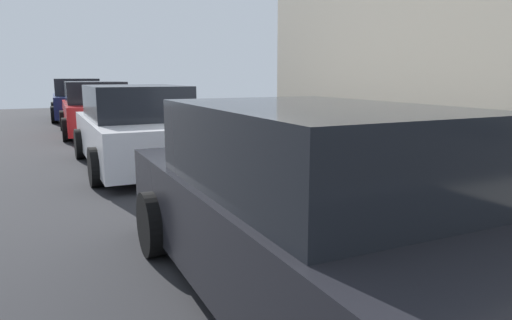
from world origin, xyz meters
name	(u,v)px	position (x,y,z in m)	size (l,w,h in m)	color
ground_plane	(248,172)	(0.00, 0.00, 0.00)	(40.00, 40.00, 0.00)	#28282B
sidewalk_curb	(356,158)	(0.00, -2.50, 0.07)	(18.00, 5.00, 0.14)	#ADA89E
suitcase_silver_0	(472,197)	(-4.11, -0.77, 0.43)	(0.51, 0.21, 0.81)	#9EA0A8
suitcase_red_1	(431,179)	(-3.55, -0.73, 0.53)	(0.42, 0.22, 1.09)	red
suitcase_black_2	(407,178)	(-3.07, -0.85, 0.43)	(0.37, 0.24, 0.85)	black
suitcase_navy_3	(380,171)	(-2.61, -0.79, 0.44)	(0.37, 0.19, 0.90)	navy
suitcase_teal_4	(360,166)	(-2.13, -0.83, 0.43)	(0.42, 0.24, 0.63)	#0F606B
suitcase_olive_5	(342,162)	(-1.65, -0.86, 0.40)	(0.37, 0.25, 0.74)	#59601E
suitcase_maroon_6	(323,150)	(-1.17, -0.83, 0.52)	(0.40, 0.27, 1.06)	maroon
suitcase_silver_7	(302,152)	(-0.71, -0.72, 0.43)	(0.35, 0.24, 0.86)	#9EA0A8
suitcase_red_8	(291,147)	(-0.22, -0.79, 0.44)	(0.44, 0.21, 0.81)	red
suitcase_black_9	(281,139)	(0.32, -0.87, 0.52)	(0.47, 0.21, 0.81)	black
suitcase_navy_10	(262,136)	(0.89, -0.75, 0.52)	(0.50, 0.24, 1.03)	navy
fire_hydrant	(244,132)	(1.85, -0.79, 0.51)	(0.39, 0.21, 0.71)	#99999E
bollard_post	(226,129)	(2.50, -0.64, 0.52)	(0.13, 0.13, 0.75)	brown
parked_car_charcoal_0	(311,213)	(-4.59, 1.67, 0.73)	(4.76, 2.05, 1.54)	black
parked_car_white_1	(137,129)	(1.47, 1.67, 0.73)	(4.47, 2.12, 1.56)	silver
parked_car_red_2	(96,110)	(7.11, 1.67, 0.74)	(4.51, 2.15, 1.57)	#AD1619
parked_car_navy_3	(77,100)	(12.46, 1.67, 0.76)	(4.72, 2.19, 1.62)	#141E4C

